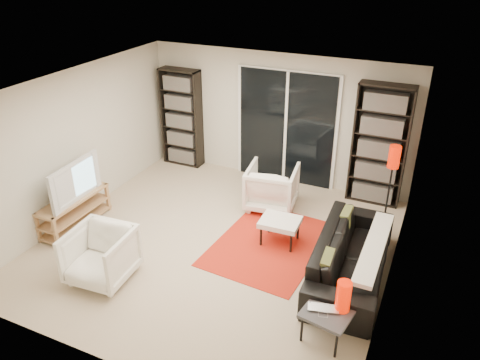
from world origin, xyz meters
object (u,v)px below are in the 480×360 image
object	(u,v)px
armchair_front	(101,256)
floor_lamp	(393,165)
bookshelf_left	(182,118)
ottoman	(280,223)
armchair_back	(272,187)
side_table	(328,313)
tv_stand	(74,211)
sofa	(352,256)
bookshelf_right	(379,146)

from	to	relation	value
armchair_front	floor_lamp	distance (m)	4.54
bookshelf_left	ottoman	bearing A→B (deg)	-34.18
bookshelf_left	armchair_back	distance (m)	2.56
bookshelf_left	floor_lamp	xyz separation A→B (m)	(4.16, -0.60, 0.03)
bookshelf_left	side_table	xyz separation A→B (m)	(3.96, -3.49, -0.62)
armchair_back	armchair_front	size ratio (longest dim) A/B	1.03
bookshelf_left	armchair_back	size ratio (longest dim) A/B	2.33
armchair_front	floor_lamp	bearing A→B (deg)	39.49
tv_stand	sofa	bearing A→B (deg)	7.15
bookshelf_left	armchair_back	xyz separation A→B (m)	(2.30, -0.95, -0.59)
armchair_back	side_table	xyz separation A→B (m)	(1.66, -2.55, -0.02)
bookshelf_right	ottoman	distance (m)	2.28
tv_stand	armchair_back	bearing A→B (deg)	34.82
armchair_back	side_table	world-z (taller)	armchair_back
bookshelf_left	sofa	xyz separation A→B (m)	(3.96, -2.26, -0.65)
sofa	floor_lamp	xyz separation A→B (m)	(0.20, 1.66, 0.68)
sofa	floor_lamp	size ratio (longest dim) A/B	1.69
side_table	floor_lamp	distance (m)	2.98
bookshelf_left	armchair_front	size ratio (longest dim) A/B	2.39
bookshelf_right	armchair_front	bearing A→B (deg)	-128.47
bookshelf_right	side_table	xyz separation A→B (m)	(0.11, -3.49, -0.69)
sofa	ottoman	bearing A→B (deg)	70.23
armchair_back	floor_lamp	world-z (taller)	floor_lamp
ottoman	armchair_back	bearing A→B (deg)	117.65
sofa	armchair_back	size ratio (longest dim) A/B	2.69
armchair_front	floor_lamp	xyz separation A→B (m)	(3.25, 3.10, 0.64)
sofa	armchair_front	size ratio (longest dim) A/B	2.76
bookshelf_right	side_table	bearing A→B (deg)	-88.22
bookshelf_left	bookshelf_right	distance (m)	3.85
bookshelf_left	armchair_back	world-z (taller)	bookshelf_left
armchair_front	ottoman	world-z (taller)	armchair_front
armchair_back	bookshelf_left	bearing A→B (deg)	-30.53
tv_stand	side_table	size ratio (longest dim) A/B	2.10
armchair_front	bookshelf_right	bearing A→B (deg)	47.38
bookshelf_left	ottoman	size ratio (longest dim) A/B	3.22
tv_stand	side_table	distance (m)	4.38
tv_stand	armchair_front	world-z (taller)	armchair_front
armchair_front	side_table	world-z (taller)	armchair_front
sofa	ottoman	distance (m)	1.21
bookshelf_right	tv_stand	bearing A→B (deg)	-146.37
bookshelf_left	sofa	world-z (taller)	bookshelf_left
bookshelf_right	armchair_back	bearing A→B (deg)	-148.49
sofa	side_table	distance (m)	1.23
bookshelf_right	ottoman	bearing A→B (deg)	-118.80
ottoman	side_table	world-z (taller)	same
bookshelf_left	side_table	bearing A→B (deg)	-41.44
armchair_front	ottoman	xyz separation A→B (m)	(1.89, 1.79, -0.02)
bookshelf_left	sofa	distance (m)	4.61
sofa	bookshelf_right	bearing A→B (deg)	0.15
tv_stand	armchair_front	size ratio (longest dim) A/B	1.57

